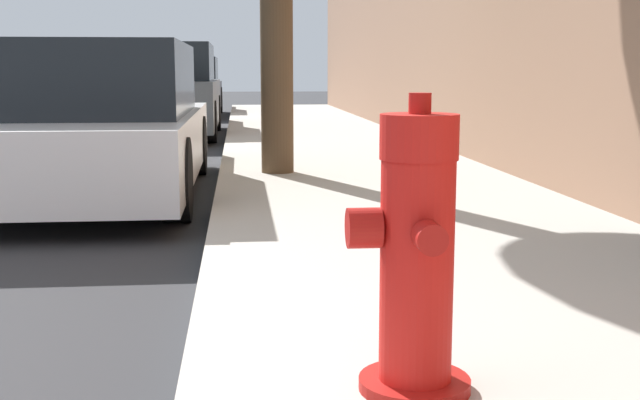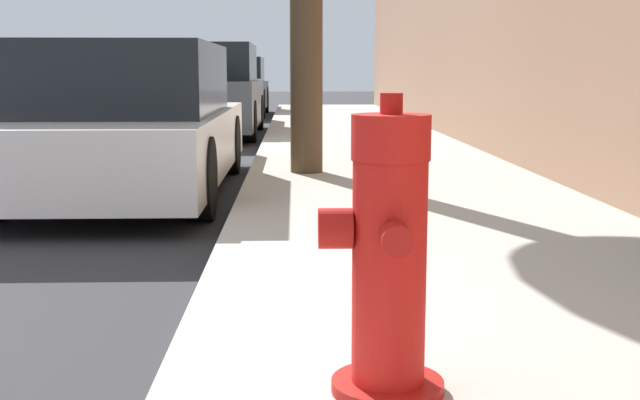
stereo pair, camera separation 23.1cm
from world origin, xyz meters
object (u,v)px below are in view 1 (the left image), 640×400
Objects in this scene: fire_hydrant at (415,258)px; parked_car_mid at (162,93)px; parked_car_near at (97,124)px; parked_car_far at (184,88)px.

parked_car_mid reaches higher than fire_hydrant.
parked_car_mid is (-0.04, 6.39, 0.09)m from parked_car_near.
fire_hydrant is 5.15m from parked_car_near.
parked_car_near is 1.02× the size of parked_car_mid.
parked_car_far is (-0.05, 6.13, -0.05)m from parked_car_mid.
fire_hydrant is at bearing -81.15° from parked_car_mid.
parked_car_far reaches higher than parked_car_near.
parked_car_near is at bearing -89.67° from parked_car_mid.
parked_car_mid reaches higher than parked_car_far.
parked_car_mid is 6.13m from parked_car_far.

